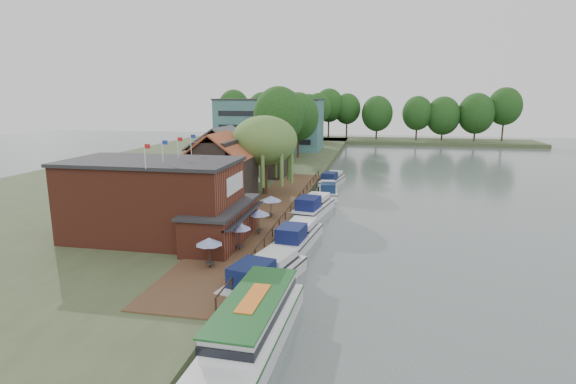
# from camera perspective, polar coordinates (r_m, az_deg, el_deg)

# --- Properties ---
(ground) EXTENTS (260.00, 260.00, 0.00)m
(ground) POSITION_cam_1_polar(r_m,az_deg,el_deg) (40.30, 5.12, -8.04)
(ground) COLOR #4C5857
(ground) RESTS_ON ground
(land_bank) EXTENTS (50.00, 140.00, 1.00)m
(land_bank) POSITION_cam_1_polar(r_m,az_deg,el_deg) (81.25, -13.60, 2.29)
(land_bank) COLOR #384728
(land_bank) RESTS_ON ground
(quay_deck) EXTENTS (6.00, 50.00, 0.10)m
(quay_deck) POSITION_cam_1_polar(r_m,az_deg,el_deg) (50.74, -2.66, -2.53)
(quay_deck) COLOR #47301E
(quay_deck) RESTS_ON land_bank
(quay_rail) EXTENTS (0.20, 49.00, 1.00)m
(quay_rail) POSITION_cam_1_polar(r_m,az_deg,el_deg) (50.54, 0.45, -2.04)
(quay_rail) COLOR black
(quay_rail) RESTS_ON land_bank
(pub) EXTENTS (20.00, 11.00, 7.30)m
(pub) POSITION_cam_1_polar(r_m,az_deg,el_deg) (41.78, -14.37, -1.00)
(pub) COLOR maroon
(pub) RESTS_ON land_bank
(hotel_block) EXTENTS (25.40, 12.40, 12.30)m
(hotel_block) POSITION_cam_1_polar(r_m,az_deg,el_deg) (110.92, -2.32, 8.61)
(hotel_block) COLOR #38666B
(hotel_block) RESTS_ON land_bank
(cottage_a) EXTENTS (8.60, 7.60, 8.50)m
(cottage_a) POSITION_cam_1_polar(r_m,az_deg,el_deg) (55.65, -8.74, 3.06)
(cottage_a) COLOR black
(cottage_a) RESTS_ON land_bank
(cottage_b) EXTENTS (9.60, 8.60, 8.50)m
(cottage_b) POSITION_cam_1_polar(r_m,az_deg,el_deg) (65.97, -8.26, 4.48)
(cottage_b) COLOR beige
(cottage_b) RESTS_ON land_bank
(cottage_c) EXTENTS (7.60, 7.60, 8.50)m
(cottage_c) POSITION_cam_1_polar(r_m,az_deg,el_deg) (73.38, -2.96, 5.34)
(cottage_c) COLOR black
(cottage_c) RESTS_ON land_bank
(willow) EXTENTS (8.60, 8.60, 10.43)m
(willow) POSITION_cam_1_polar(r_m,az_deg,el_deg) (58.94, -2.98, 4.63)
(willow) COLOR #476B2D
(willow) RESTS_ON land_bank
(umbrella_0) EXTENTS (2.05, 2.05, 2.38)m
(umbrella_0) POSITION_cam_1_polar(r_m,az_deg,el_deg) (34.58, -9.95, -7.61)
(umbrella_0) COLOR navy
(umbrella_0) RESTS_ON quay_deck
(umbrella_1) EXTENTS (2.03, 2.03, 2.38)m
(umbrella_1) POSITION_cam_1_polar(r_m,az_deg,el_deg) (38.10, -6.19, -5.63)
(umbrella_1) COLOR navy
(umbrella_1) RESTS_ON quay_deck
(umbrella_2) EXTENTS (1.99, 1.99, 2.38)m
(umbrella_2) POSITION_cam_1_polar(r_m,az_deg,el_deg) (39.38, -6.96, -5.06)
(umbrella_2) COLOR navy
(umbrella_2) RESTS_ON quay_deck
(umbrella_3) EXTENTS (2.13, 2.13, 2.38)m
(umbrella_3) POSITION_cam_1_polar(r_m,az_deg,el_deg) (42.39, -3.72, -3.75)
(umbrella_3) COLOR #1B2495
(umbrella_3) RESTS_ON quay_deck
(umbrella_4) EXTENTS (2.34, 2.34, 2.38)m
(umbrella_4) POSITION_cam_1_polar(r_m,az_deg,el_deg) (47.88, -2.18, -1.88)
(umbrella_4) COLOR navy
(umbrella_4) RESTS_ON quay_deck
(cruiser_0) EXTENTS (5.68, 10.90, 2.54)m
(cruiser_0) POSITION_cam_1_polar(r_m,az_deg,el_deg) (33.43, -2.95, -10.01)
(cruiser_0) COLOR silver
(cruiser_0) RESTS_ON ground
(cruiser_1) EXTENTS (4.35, 10.24, 2.41)m
(cruiser_1) POSITION_cam_1_polar(r_m,az_deg,el_deg) (42.45, 1.19, -5.23)
(cruiser_1) COLOR silver
(cruiser_1) RESTS_ON ground
(cruiser_2) EXTENTS (4.90, 10.56, 2.47)m
(cruiser_2) POSITION_cam_1_polar(r_m,az_deg,el_deg) (53.58, 3.22, -1.54)
(cruiser_2) COLOR white
(cruiser_2) RESTS_ON ground
(cruiser_3) EXTENTS (3.95, 9.26, 2.14)m
(cruiser_3) POSITION_cam_1_polar(r_m,az_deg,el_deg) (63.54, 5.11, 0.44)
(cruiser_3) COLOR white
(cruiser_3) RESTS_ON ground
(cruiser_4) EXTENTS (4.33, 9.54, 2.20)m
(cruiser_4) POSITION_cam_1_polar(r_m,az_deg,el_deg) (71.96, 5.63, 1.83)
(cruiser_4) COLOR silver
(cruiser_4) RESTS_ON ground
(tour_boat) EXTENTS (4.08, 13.06, 2.82)m
(tour_boat) POSITION_cam_1_polar(r_m,az_deg,el_deg) (25.96, -4.81, -16.54)
(tour_boat) COLOR silver
(tour_boat) RESTS_ON ground
(swan) EXTENTS (0.44, 0.44, 0.44)m
(swan) POSITION_cam_1_polar(r_m,az_deg,el_deg) (30.90, -5.80, -14.11)
(swan) COLOR white
(swan) RESTS_ON ground
(bank_tree_0) EXTENTS (8.87, 8.87, 14.59)m
(bank_tree_0) POSITION_cam_1_polar(r_m,az_deg,el_deg) (80.18, -1.19, 8.11)
(bank_tree_0) COLOR #143811
(bank_tree_0) RESTS_ON land_bank
(bank_tree_1) EXTENTS (7.17, 7.17, 13.58)m
(bank_tree_1) POSITION_cam_1_polar(r_m,az_deg,el_deg) (89.05, 0.51, 8.18)
(bank_tree_1) COLOR #143811
(bank_tree_1) RESTS_ON land_bank
(bank_tree_2) EXTENTS (8.80, 8.80, 13.71)m
(bank_tree_2) POSITION_cam_1_polar(r_m,az_deg,el_deg) (95.58, 1.26, 8.48)
(bank_tree_2) COLOR #143811
(bank_tree_2) RESTS_ON land_bank
(bank_tree_3) EXTENTS (6.62, 6.62, 13.43)m
(bank_tree_3) POSITION_cam_1_polar(r_m,az_deg,el_deg) (116.30, 2.67, 9.04)
(bank_tree_3) COLOR #143811
(bank_tree_3) RESTS_ON land_bank
(bank_tree_4) EXTENTS (7.15, 7.15, 13.78)m
(bank_tree_4) POSITION_cam_1_polar(r_m,az_deg,el_deg) (126.73, 3.84, 9.36)
(bank_tree_4) COLOR #143811
(bank_tree_4) RESTS_ON land_bank
(bank_tree_5) EXTENTS (6.58, 6.58, 13.37)m
(bank_tree_5) POSITION_cam_1_polar(r_m,az_deg,el_deg) (133.30, 2.77, 9.41)
(bank_tree_5) COLOR #143811
(bank_tree_5) RESTS_ON land_bank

